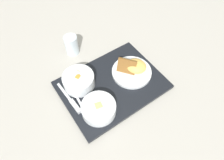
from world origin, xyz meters
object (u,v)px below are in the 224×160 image
object	(u,v)px
bowl_salad	(79,80)
spoon	(77,97)
knife	(74,104)
glass_water	(72,46)
bowl_soup	(99,108)
plate_main	(133,69)

from	to	relation	value
bowl_salad	spoon	bearing A→B (deg)	-128.99
knife	glass_water	distance (m)	0.31
bowl_soup	bowl_salad	bearing A→B (deg)	90.72
knife	bowl_salad	bearing A→B (deg)	-46.71
bowl_soup	glass_water	bearing A→B (deg)	79.06
knife	glass_water	world-z (taller)	glass_water
spoon	glass_water	xyz separation A→B (m)	(0.11, 0.25, 0.02)
spoon	bowl_salad	bearing A→B (deg)	-34.02
knife	bowl_soup	bearing A→B (deg)	-144.00
bowl_soup	knife	xyz separation A→B (m)	(-0.07, 0.08, -0.02)
spoon	glass_water	world-z (taller)	glass_water
plate_main	knife	distance (m)	0.30
plate_main	glass_water	xyz separation A→B (m)	(-0.16, 0.27, 0.01)
bowl_soup	plate_main	bearing A→B (deg)	19.63
plate_main	bowl_salad	bearing A→B (deg)	162.19
bowl_soup	glass_water	size ratio (longest dim) A/B	1.39
spoon	plate_main	bearing A→B (deg)	-90.06
bowl_soup	plate_main	world-z (taller)	plate_main
bowl_salad	bowl_soup	distance (m)	0.16
knife	glass_water	bearing A→B (deg)	-30.91
plate_main	spoon	distance (m)	0.27
plate_main	glass_water	bearing A→B (deg)	120.25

